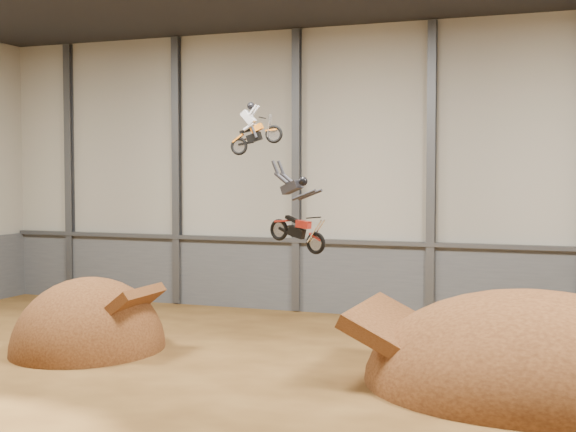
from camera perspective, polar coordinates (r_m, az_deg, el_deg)
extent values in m
plane|color=#4D3014|center=(25.60, -3.64, -12.51)|extent=(40.00, 40.00, 0.00)
cube|color=#A5A192|center=(38.85, 5.36, 3.22)|extent=(40.00, 0.10, 14.00)
cube|color=#515459|center=(39.09, 5.28, -4.50)|extent=(39.80, 0.18, 3.50)
cube|color=#47494F|center=(38.75, 5.24, -1.89)|extent=(39.80, 0.35, 0.20)
cube|color=#47494F|center=(45.90, -15.28, 3.09)|extent=(0.40, 0.36, 13.90)
cube|color=#47494F|center=(42.37, -7.92, 3.19)|extent=(0.40, 0.36, 13.90)
cube|color=#47494F|center=(39.65, 0.62, 3.23)|extent=(0.40, 0.36, 13.90)
cube|color=#47494F|center=(37.93, 10.16, 3.19)|extent=(0.40, 0.36, 13.90)
ellipsoid|color=#432310|center=(32.54, -13.96, -9.23)|extent=(5.67, 6.54, 5.67)
ellipsoid|color=#432310|center=(27.48, 16.90, -11.54)|extent=(10.79, 9.55, 6.23)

